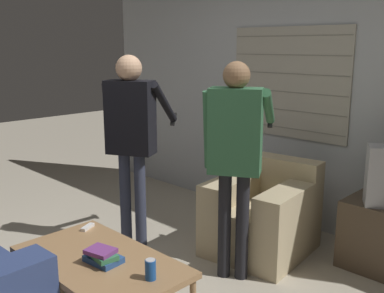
{
  "coord_description": "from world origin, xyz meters",
  "views": [
    {
      "loc": [
        2.44,
        -1.8,
        1.77
      ],
      "look_at": [
        0.05,
        0.63,
        1.0
      ],
      "focal_mm": 42.0,
      "sensor_mm": 36.0,
      "label": 1
    }
  ],
  "objects": [
    {
      "name": "ground_plane",
      "position": [
        0.0,
        0.0,
        0.0
      ],
      "size": [
        16.0,
        16.0,
        0.0
      ],
      "primitive_type": "plane",
      "color": "#B2A893"
    },
    {
      "name": "wall_back",
      "position": [
        0.0,
        2.03,
        1.28
      ],
      "size": [
        5.2,
        0.08,
        2.55
      ],
      "color": "#ADB2B7",
      "rests_on": "ground_plane"
    },
    {
      "name": "armchair_beige",
      "position": [
        0.29,
        1.26,
        0.33
      ],
      "size": [
        0.86,
        0.94,
        0.79
      ],
      "rotation": [
        0.0,
        0.0,
        3.26
      ],
      "color": "#C6B289",
      "rests_on": "ground_plane"
    },
    {
      "name": "coffee_table",
      "position": [
        0.13,
        -0.31,
        0.38
      ],
      "size": [
        1.19,
        0.67,
        0.42
      ],
      "color": "#9E754C",
      "rests_on": "ground_plane"
    },
    {
      "name": "person_left_standing",
      "position": [
        -0.62,
        0.55,
        1.08
      ],
      "size": [
        0.53,
        0.76,
        1.69
      ],
      "rotation": [
        0.0,
        0.0,
        0.48
      ],
      "color": "#33384C",
      "rests_on": "ground_plane"
    },
    {
      "name": "person_right_standing",
      "position": [
        0.4,
        0.72,
        1.05
      ],
      "size": [
        0.5,
        0.79,
        1.66
      ],
      "rotation": [
        0.0,
        0.0,
        0.53
      ],
      "color": "black",
      "rests_on": "ground_plane"
    },
    {
      "name": "book_stack",
      "position": [
        0.19,
        -0.33,
        0.46
      ],
      "size": [
        0.25,
        0.2,
        0.1
      ],
      "color": "#284C89",
      "rests_on": "coffee_table"
    },
    {
      "name": "soda_can",
      "position": [
        0.56,
        -0.25,
        0.48
      ],
      "size": [
        0.07,
        0.07,
        0.13
      ],
      "color": "#194C9E",
      "rests_on": "coffee_table"
    },
    {
      "name": "spare_remote",
      "position": [
        -0.35,
        -0.1,
        0.43
      ],
      "size": [
        0.09,
        0.14,
        0.02
      ],
      "rotation": [
        0.0,
        0.0,
        0.41
      ],
      "color": "white",
      "rests_on": "coffee_table"
    }
  ]
}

